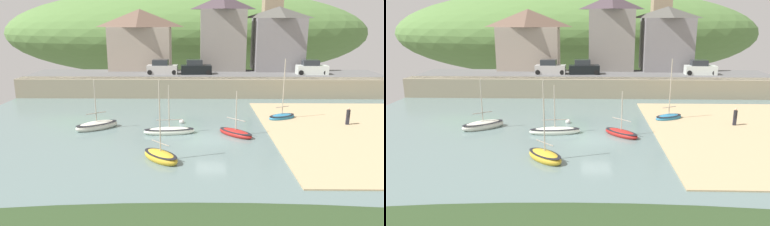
{
  "view_description": "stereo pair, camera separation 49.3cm",
  "coord_description": "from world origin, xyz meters",
  "views": [
    {
      "loc": [
        -1.18,
        -27.95,
        9.55
      ],
      "look_at": [
        -1.63,
        3.49,
        1.36
      ],
      "focal_mm": 33.51,
      "sensor_mm": 36.0,
      "label": 1
    },
    {
      "loc": [
        -0.69,
        -27.94,
        9.55
      ],
      "look_at": [
        -1.63,
        3.49,
        1.36
      ],
      "focal_mm": 33.51,
      "sensor_mm": 36.0,
      "label": 2
    }
  ],
  "objects": [
    {
      "name": "waterfront_building_centre",
      "position": [
        2.52,
        25.2,
        7.79
      ],
      "size": [
        6.74,
        4.75,
        10.59
      ],
      "color": "gray",
      "rests_on": "ground"
    },
    {
      "name": "parked_car_near_slipway",
      "position": [
        -5.96,
        20.7,
        3.2
      ],
      "size": [
        4.15,
        1.83,
        1.95
      ],
      "rotation": [
        0.0,
        0.0,
        -0.03
      ],
      "color": "#B9B8B5",
      "rests_on": "ground"
    },
    {
      "name": "waterfront_building_right",
      "position": [
        10.54,
        25.2,
        6.98
      ],
      "size": [
        7.25,
        5.88,
        9.03
      ],
      "color": "gray",
      "rests_on": "ground"
    },
    {
      "name": "church_with_spire",
      "position": [
        10.31,
        29.2,
        10.43
      ],
      "size": [
        3.0,
        3.0,
        15.57
      ],
      "color": "#9D896B",
      "rests_on": "ground"
    },
    {
      "name": "quay_seawall",
      "position": [
        0.0,
        17.5,
        1.36
      ],
      "size": [
        48.0,
        9.4,
        2.4
      ],
      "color": "gray",
      "rests_on": "ground"
    },
    {
      "name": "dinghy_open_wooden",
      "position": [
        -3.71,
        -4.53,
        0.31
      ],
      "size": [
        3.24,
        3.2,
        5.88
      ],
      "rotation": [
        0.0,
        0.0,
        -0.77
      ],
      "color": "gold",
      "rests_on": "ground"
    },
    {
      "name": "person_on_slipway",
      "position": [
        12.84,
        4.29,
        0.98
      ],
      "size": [
        0.34,
        0.34,
        1.62
      ],
      "color": "#282833",
      "rests_on": "ground"
    },
    {
      "name": "ground",
      "position": [
        1.4,
        -9.56,
        0.16
      ],
      "size": [
        48.0,
        41.0,
        0.61
      ],
      "color": "slate"
    },
    {
      "name": "sailboat_far_left",
      "position": [
        -10.22,
        2.91,
        0.3
      ],
      "size": [
        3.97,
        3.36,
        4.73
      ],
      "rotation": [
        0.0,
        0.0,
        0.61
      ],
      "color": "silver",
      "rests_on": "ground"
    },
    {
      "name": "waterfront_building_left",
      "position": [
        -9.5,
        25.2,
        6.83
      ],
      "size": [
        9.12,
        4.97,
        8.68
      ],
      "color": "#A29484",
      "rests_on": "ground"
    },
    {
      "name": "hillside_backdrop",
      "position": [
        -3.8,
        55.2,
        6.7
      ],
      "size": [
        80.0,
        44.0,
        19.14
      ],
      "color": "#557E3E",
      "rests_on": "ground"
    },
    {
      "name": "parked_car_end_of_row",
      "position": [
        14.34,
        20.7,
        3.2
      ],
      "size": [
        4.16,
        1.86,
        1.95
      ],
      "rotation": [
        0.0,
        0.0,
        -0.04
      ],
      "color": "silver",
      "rests_on": "ground"
    },
    {
      "name": "parked_car_by_wall",
      "position": [
        -1.37,
        20.7,
        3.2
      ],
      "size": [
        4.23,
        2.05,
        1.95
      ],
      "rotation": [
        0.0,
        0.0,
        0.09
      ],
      "color": "black",
      "rests_on": "ground"
    },
    {
      "name": "mooring_buoy",
      "position": [
        -2.64,
        4.85,
        0.14
      ],
      "size": [
        0.48,
        0.48,
        0.48
      ],
      "color": "silver",
      "rests_on": "ground"
    },
    {
      "name": "rowboat_small_beached",
      "position": [
        7.24,
        6.37,
        0.28
      ],
      "size": [
        3.22,
        2.46,
        6.15
      ],
      "rotation": [
        0.0,
        0.0,
        0.48
      ],
      "color": "teal",
      "rests_on": "ground"
    },
    {
      "name": "sailboat_white_hull",
      "position": [
        -3.57,
        1.54,
        0.26
      ],
      "size": [
        4.51,
        1.59,
        4.44
      ],
      "rotation": [
        0.0,
        0.0,
        0.11
      ],
      "color": "white",
      "rests_on": "ground"
    },
    {
      "name": "sailboat_blue_trim",
      "position": [
        2.11,
        1.14,
        0.24
      ],
      "size": [
        3.25,
        3.16,
        4.0
      ],
      "rotation": [
        0.0,
        0.0,
        -0.75
      ],
      "color": "#AA211D",
      "rests_on": "ground"
    }
  ]
}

